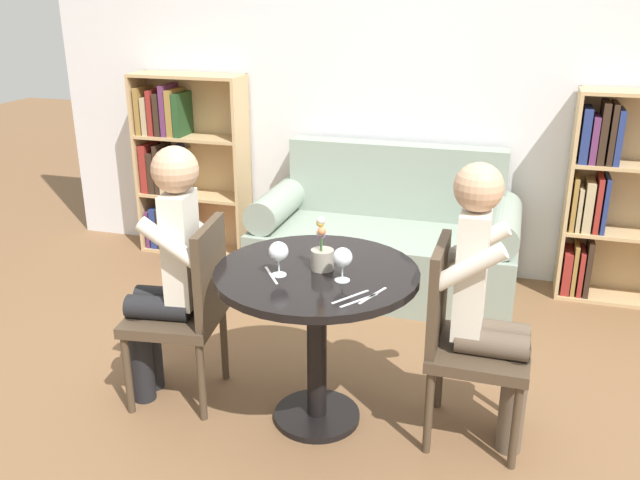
% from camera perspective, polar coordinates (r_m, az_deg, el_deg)
% --- Properties ---
extents(ground_plane, '(16.00, 16.00, 0.00)m').
position_cam_1_polar(ground_plane, '(3.28, -0.26, -14.75)').
color(ground_plane, brown).
extents(back_wall, '(5.20, 0.05, 2.70)m').
position_cam_1_polar(back_wall, '(4.66, 7.08, 13.62)').
color(back_wall, silver).
rests_on(back_wall, ground_plane).
extents(round_table, '(0.89, 0.89, 0.75)m').
position_cam_1_polar(round_table, '(2.98, -0.28, -5.40)').
color(round_table, black).
rests_on(round_table, ground_plane).
extents(couch, '(1.69, 0.80, 0.92)m').
position_cam_1_polar(couch, '(4.50, 5.57, -0.23)').
color(couch, gray).
rests_on(couch, ground_plane).
extents(bookshelf_left, '(0.82, 0.28, 1.33)m').
position_cam_1_polar(bookshelf_left, '(5.16, -11.60, 5.99)').
color(bookshelf_left, tan).
rests_on(bookshelf_left, ground_plane).
extents(bookshelf_right, '(0.82, 0.28, 1.33)m').
position_cam_1_polar(bookshelf_right, '(4.61, 23.77, 3.34)').
color(bookshelf_right, tan).
rests_on(bookshelf_right, ground_plane).
extents(chair_left, '(0.47, 0.47, 0.90)m').
position_cam_1_polar(chair_left, '(3.25, -11.02, -5.39)').
color(chair_left, '#473828').
rests_on(chair_left, ground_plane).
extents(chair_right, '(0.42, 0.42, 0.90)m').
position_cam_1_polar(chair_right, '(2.99, 11.96, -7.82)').
color(chair_right, '#473828').
rests_on(chair_right, ground_plane).
extents(person_left, '(0.44, 0.37, 1.25)m').
position_cam_1_polar(person_left, '(3.20, -12.76, -2.41)').
color(person_left, black).
rests_on(person_left, ground_plane).
extents(person_right, '(0.42, 0.34, 1.25)m').
position_cam_1_polar(person_right, '(2.91, 13.94, -5.06)').
color(person_right, brown).
rests_on(person_right, ground_plane).
extents(wine_glass_left, '(0.08, 0.08, 0.15)m').
position_cam_1_polar(wine_glass_left, '(2.83, -3.51, -1.06)').
color(wine_glass_left, white).
rests_on(wine_glass_left, round_table).
extents(wine_glass_right, '(0.08, 0.08, 0.15)m').
position_cam_1_polar(wine_glass_right, '(2.77, 1.91, -1.56)').
color(wine_glass_right, white).
rests_on(wine_glass_right, round_table).
extents(flower_vase, '(0.10, 0.10, 0.24)m').
position_cam_1_polar(flower_vase, '(2.89, 0.17, -1.09)').
color(flower_vase, '#9E9384').
rests_on(flower_vase, round_table).
extents(knife_left_setting, '(0.12, 0.16, 0.00)m').
position_cam_1_polar(knife_left_setting, '(2.66, 2.57, -4.80)').
color(knife_left_setting, silver).
rests_on(knife_left_setting, round_table).
extents(fork_left_setting, '(0.08, 0.18, 0.00)m').
position_cam_1_polar(fork_left_setting, '(2.68, 4.46, -4.69)').
color(fork_left_setting, silver).
rests_on(fork_left_setting, round_table).
extents(knife_right_setting, '(0.12, 0.16, 0.00)m').
position_cam_1_polar(knife_right_setting, '(2.64, 3.29, -5.11)').
color(knife_right_setting, silver).
rests_on(knife_right_setting, round_table).
extents(fork_right_setting, '(0.12, 0.16, 0.00)m').
position_cam_1_polar(fork_right_setting, '(2.86, -4.13, -2.98)').
color(fork_right_setting, silver).
rests_on(fork_right_setting, round_table).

